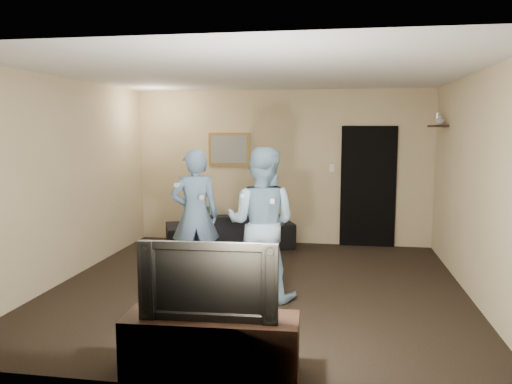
% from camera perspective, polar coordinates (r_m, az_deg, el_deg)
% --- Properties ---
extents(ground, '(5.00, 5.00, 0.00)m').
position_cam_1_polar(ground, '(6.31, 0.24, -10.78)').
color(ground, black).
rests_on(ground, ground).
extents(ceiling, '(5.00, 5.00, 0.04)m').
position_cam_1_polar(ceiling, '(6.03, 0.25, 13.42)').
color(ceiling, silver).
rests_on(ceiling, wall_back).
extents(wall_back, '(5.00, 0.04, 2.60)m').
position_cam_1_polar(wall_back, '(8.50, 2.92, 2.83)').
color(wall_back, '#C9B386').
rests_on(wall_back, ground).
extents(wall_front, '(5.00, 0.04, 2.60)m').
position_cam_1_polar(wall_front, '(3.61, -6.05, -3.18)').
color(wall_front, '#C9B386').
rests_on(wall_front, ground).
extents(wall_left, '(0.04, 5.00, 2.60)m').
position_cam_1_polar(wall_left, '(6.88, -20.77, 1.34)').
color(wall_left, '#C9B386').
rests_on(wall_left, ground).
extents(wall_right, '(0.04, 5.00, 2.60)m').
position_cam_1_polar(wall_right, '(6.16, 23.89, 0.55)').
color(wall_right, '#C9B386').
rests_on(wall_right, ground).
extents(sofa, '(2.20, 1.50, 0.60)m').
position_cam_1_polar(sofa, '(8.23, -3.01, -4.35)').
color(sofa, black).
rests_on(sofa, ground).
extents(throw_pillow, '(0.40, 0.14, 0.40)m').
position_cam_1_polar(throw_pillow, '(8.33, -6.73, -2.98)').
color(throw_pillow, '#1B513E').
rests_on(throw_pillow, sofa).
extents(painting_frame, '(0.72, 0.05, 0.57)m').
position_cam_1_polar(painting_frame, '(8.61, -3.08, 4.89)').
color(painting_frame, olive).
rests_on(painting_frame, wall_back).
extents(painting_canvas, '(0.62, 0.01, 0.47)m').
position_cam_1_polar(painting_canvas, '(8.58, -3.12, 4.88)').
color(painting_canvas, slate).
rests_on(painting_canvas, painting_frame).
extents(doorway, '(0.90, 0.06, 2.00)m').
position_cam_1_polar(doorway, '(8.46, 12.69, 0.60)').
color(doorway, black).
rests_on(doorway, ground).
extents(light_switch, '(0.08, 0.02, 0.12)m').
position_cam_1_polar(light_switch, '(8.42, 8.66, 2.72)').
color(light_switch, silver).
rests_on(light_switch, wall_back).
extents(wall_shelf, '(0.20, 0.60, 0.03)m').
position_cam_1_polar(wall_shelf, '(7.86, 20.08, 7.09)').
color(wall_shelf, black).
rests_on(wall_shelf, wall_right).
extents(shelf_vase, '(0.13, 0.13, 0.13)m').
position_cam_1_polar(shelf_vase, '(7.72, 20.30, 7.69)').
color(shelf_vase, '#A0A1A5').
rests_on(shelf_vase, wall_shelf).
extents(shelf_figurine, '(0.06, 0.06, 0.18)m').
position_cam_1_polar(shelf_figurine, '(7.91, 20.05, 7.85)').
color(shelf_figurine, '#BCBDC1').
rests_on(shelf_figurine, wall_shelf).
extents(tv_console, '(1.39, 0.50, 0.49)m').
position_cam_1_polar(tv_console, '(4.12, -5.14, -17.15)').
color(tv_console, black).
rests_on(tv_console, ground).
extents(television, '(1.08, 0.19, 0.62)m').
position_cam_1_polar(television, '(3.93, -5.23, -9.77)').
color(television, black).
rests_on(television, tv_console).
extents(wii_player_left, '(0.71, 0.57, 1.69)m').
position_cam_1_polar(wii_player_left, '(6.47, -6.96, -2.64)').
color(wii_player_left, '#6B8FB9').
rests_on(wii_player_left, ground).
extents(wii_player_right, '(0.94, 0.78, 1.75)m').
position_cam_1_polar(wii_player_right, '(5.73, 0.61, -3.59)').
color(wii_player_right, '#8DB2CD').
rests_on(wii_player_right, ground).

